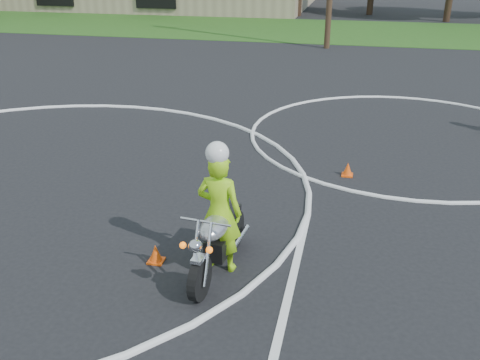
# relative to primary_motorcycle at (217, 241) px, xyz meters

# --- Properties ---
(grass_strip) EXTENTS (120.00, 10.00, 0.02)m
(grass_strip) POSITION_rel_primary_motorcycle_xyz_m (-4.86, 26.21, -0.53)
(grass_strip) COLOR #1E4714
(grass_strip) RESTS_ON ground
(course_markings) EXTENTS (19.05, 19.05, 0.12)m
(course_markings) POSITION_rel_primary_motorcycle_xyz_m (-2.69, 3.56, -0.54)
(course_markings) COLOR silver
(course_markings) RESTS_ON ground
(primary_motorcycle) EXTENTS (0.74, 2.13, 1.12)m
(primary_motorcycle) POSITION_rel_primary_motorcycle_xyz_m (0.00, 0.00, 0.00)
(primary_motorcycle) COLOR black
(primary_motorcycle) RESTS_ON ground
(rider_primary_grp) EXTENTS (0.73, 0.52, 2.08)m
(rider_primary_grp) POSITION_rel_primary_motorcycle_xyz_m (0.00, 0.14, 0.46)
(rider_primary_grp) COLOR #94D816
(rider_primary_grp) RESTS_ON ground
(traffic_cones) EXTENTS (19.50, 14.42, 0.30)m
(traffic_cones) POSITION_rel_primary_motorcycle_xyz_m (1.16, 2.02, -0.41)
(traffic_cones) COLOR #F6500C
(traffic_cones) RESTS_ON ground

